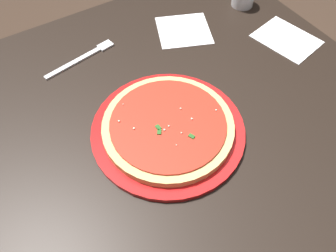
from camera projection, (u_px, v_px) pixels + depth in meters
name	position (u px, v px, depth m)	size (l,w,h in m)	color
ground_plane	(176.00, 235.00, 1.34)	(5.00, 5.00, 0.00)	#38281E
restaurant_table	(180.00, 149.00, 0.85)	(0.90, 0.88, 0.76)	black
serving_plate	(168.00, 130.00, 0.69)	(0.31, 0.31, 0.01)	red
pizza	(168.00, 126.00, 0.68)	(0.26, 0.26, 0.02)	#DBB26B
napkin_folded_right	(286.00, 39.00, 0.87)	(0.12, 0.15, 0.00)	white
napkin_loose_left	(184.00, 30.00, 0.89)	(0.13, 0.13, 0.00)	white
fork	(84.00, 57.00, 0.82)	(0.19, 0.05, 0.00)	silver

